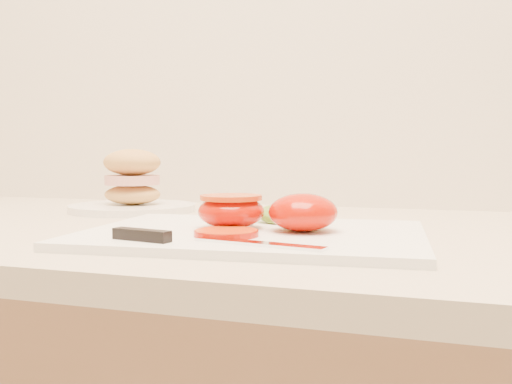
% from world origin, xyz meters
% --- Properties ---
extents(cutting_board, '(0.42, 0.32, 0.01)m').
position_xyz_m(cutting_board, '(-0.33, 1.57, 0.94)').
color(cutting_board, white).
rests_on(cutting_board, counter).
extents(tomato_half_dome, '(0.08, 0.08, 0.04)m').
position_xyz_m(tomato_half_dome, '(-0.27, 1.59, 0.96)').
color(tomato_half_dome, red).
rests_on(tomato_half_dome, cutting_board).
extents(tomato_half_cut, '(0.08, 0.08, 0.04)m').
position_xyz_m(tomato_half_cut, '(-0.36, 1.58, 0.96)').
color(tomato_half_cut, red).
rests_on(tomato_half_cut, cutting_board).
extents(tomato_slice_0, '(0.07, 0.07, 0.01)m').
position_xyz_m(tomato_slice_0, '(-0.35, 1.52, 0.94)').
color(tomato_slice_0, '#CA4F12').
rests_on(tomato_slice_0, cutting_board).
extents(lettuce_leaf_0, '(0.12, 0.10, 0.02)m').
position_xyz_m(lettuce_leaf_0, '(-0.31, 1.66, 0.95)').
color(lettuce_leaf_0, olive).
rests_on(lettuce_leaf_0, cutting_board).
extents(knife, '(0.23, 0.05, 0.01)m').
position_xyz_m(knife, '(-0.37, 1.47, 0.94)').
color(knife, silver).
rests_on(knife, cutting_board).
extents(sandwich_plate, '(0.22, 0.22, 0.11)m').
position_xyz_m(sandwich_plate, '(-0.63, 1.81, 0.97)').
color(sandwich_plate, white).
rests_on(sandwich_plate, counter).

